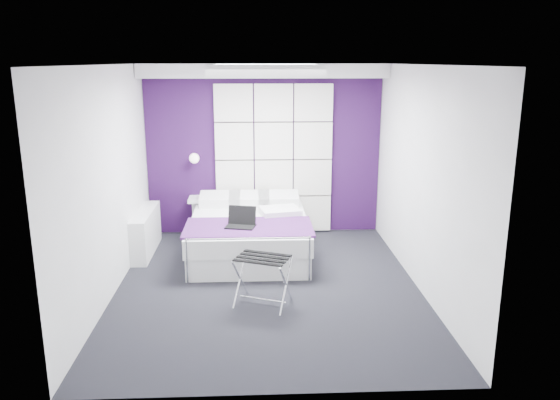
# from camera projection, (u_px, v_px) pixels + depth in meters

# --- Properties ---
(floor) EXTENTS (4.40, 4.40, 0.00)m
(floor) POSITION_uv_depth(u_px,v_px,m) (268.00, 286.00, 6.58)
(floor) COLOR black
(floor) RESTS_ON ground
(ceiling) EXTENTS (4.40, 4.40, 0.00)m
(ceiling) POSITION_uv_depth(u_px,v_px,m) (267.00, 65.00, 5.93)
(ceiling) COLOR white
(ceiling) RESTS_ON wall_back
(wall_back) EXTENTS (3.60, 0.00, 3.60)m
(wall_back) POSITION_uv_depth(u_px,v_px,m) (264.00, 151.00, 8.39)
(wall_back) COLOR silver
(wall_back) RESTS_ON floor
(wall_left) EXTENTS (0.00, 4.40, 4.40)m
(wall_left) POSITION_uv_depth(u_px,v_px,m) (109.00, 183.00, 6.18)
(wall_left) COLOR silver
(wall_left) RESTS_ON floor
(wall_right) EXTENTS (0.00, 4.40, 4.40)m
(wall_right) POSITION_uv_depth(u_px,v_px,m) (422.00, 180.00, 6.34)
(wall_right) COLOR silver
(wall_right) RESTS_ON floor
(accent_wall) EXTENTS (3.58, 0.02, 2.58)m
(accent_wall) POSITION_uv_depth(u_px,v_px,m) (264.00, 151.00, 8.38)
(accent_wall) COLOR #2A0D3A
(accent_wall) RESTS_ON wall_back
(soffit) EXTENTS (3.58, 0.50, 0.20)m
(soffit) POSITION_uv_depth(u_px,v_px,m) (264.00, 71.00, 7.85)
(soffit) COLOR white
(soffit) RESTS_ON wall_back
(headboard) EXTENTS (1.80, 0.08, 2.30)m
(headboard) POSITION_uv_depth(u_px,v_px,m) (274.00, 159.00, 8.37)
(headboard) COLOR white
(headboard) RESTS_ON wall_back
(skylight) EXTENTS (1.36, 0.86, 0.12)m
(skylight) POSITION_uv_depth(u_px,v_px,m) (265.00, 69.00, 6.53)
(skylight) COLOR white
(skylight) RESTS_ON ceiling
(wall_lamp) EXTENTS (0.15, 0.15, 0.15)m
(wall_lamp) POSITION_uv_depth(u_px,v_px,m) (195.00, 158.00, 8.22)
(wall_lamp) COLOR white
(wall_lamp) RESTS_ON wall_back
(radiator) EXTENTS (0.22, 1.20, 0.60)m
(radiator) POSITION_uv_depth(u_px,v_px,m) (146.00, 232.00, 7.69)
(radiator) COLOR white
(radiator) RESTS_ON floor
(bed) EXTENTS (1.65, 1.99, 0.70)m
(bed) POSITION_uv_depth(u_px,v_px,m) (249.00, 234.00, 7.60)
(bed) COLOR white
(bed) RESTS_ON floor
(nightstand) EXTENTS (0.48, 0.37, 0.05)m
(nightstand) POSITION_uv_depth(u_px,v_px,m) (205.00, 199.00, 8.35)
(nightstand) COLOR white
(nightstand) RESTS_ON wall_back
(luggage_rack) EXTENTS (0.56, 0.42, 0.56)m
(luggage_rack) POSITION_uv_depth(u_px,v_px,m) (263.00, 281.00, 6.03)
(luggage_rack) COLOR silver
(luggage_rack) RESTS_ON floor
(laptop) EXTENTS (0.37, 0.26, 0.26)m
(laptop) POSITION_uv_depth(u_px,v_px,m) (240.00, 222.00, 7.05)
(laptop) COLOR black
(laptop) RESTS_ON bed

